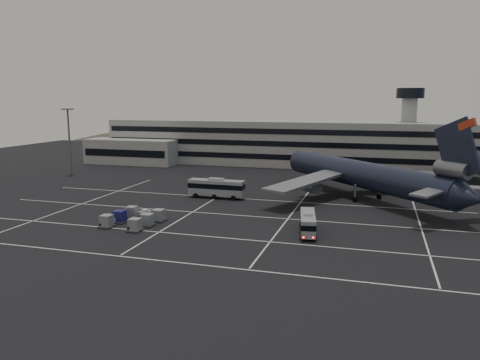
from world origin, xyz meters
name	(u,v)px	position (x,y,z in m)	size (l,w,h in m)	color
ground	(216,220)	(0.00, 0.00, 0.00)	(260.00, 260.00, 0.00)	black
lane_markings	(222,219)	(0.95, 0.72, 0.01)	(90.00, 55.62, 0.01)	silver
terminal	(281,143)	(-2.95, 71.14, 6.93)	(125.00, 26.00, 24.00)	gray
hills	(360,164)	(17.99, 170.00, -12.07)	(352.00, 180.00, 44.00)	#38332B
lightpole_left	(69,132)	(-55.00, 35.00, 11.82)	(2.40, 2.40, 18.28)	slate
trijet_main	(363,175)	(23.94, 24.66, 5.25)	(43.03, 46.23, 18.08)	black
bus_near	(308,222)	(16.65, -4.00, 1.88)	(3.87, 9.98, 3.44)	#9DA0A5
bus_far	(216,187)	(-5.91, 17.14, 2.33)	(12.10, 3.17, 4.26)	#9DA0A5
tug_a	(145,213)	(-13.04, -1.48, 0.59)	(1.87, 2.35, 1.32)	silver
tug_b	(111,219)	(-16.47, -7.15, 0.65)	(2.66, 2.40, 1.47)	silver
uld_cluster	(133,218)	(-12.26, -6.89, 1.02)	(8.86, 10.12, 2.08)	#2D2D30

